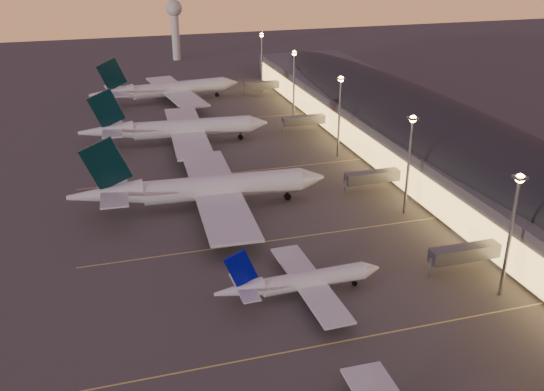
{
  "coord_description": "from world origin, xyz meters",
  "views": [
    {
      "loc": [
        -36.87,
        -85.44,
        66.42
      ],
      "look_at": [
        2.0,
        45.0,
        7.0
      ],
      "focal_mm": 40.0,
      "sensor_mm": 36.0,
      "label": 1
    }
  ],
  "objects_px": {
    "airliner_wide_mid": "(176,129)",
    "radar_tower": "(175,20)",
    "airliner_wide_near": "(202,189)",
    "airliner_narrow_north": "(300,282)",
    "airliner_wide_far": "(167,90)"
  },
  "relations": [
    {
      "from": "airliner_narrow_north",
      "to": "radar_tower",
      "type": "xyz_separation_m",
      "value": [
        12.33,
        248.92,
        18.68
      ]
    },
    {
      "from": "airliner_narrow_north",
      "to": "airliner_wide_far",
      "type": "distance_m",
      "value": 157.24
    },
    {
      "from": "airliner_wide_near",
      "to": "radar_tower",
      "type": "relative_size",
      "value": 2.05
    },
    {
      "from": "airliner_wide_near",
      "to": "radar_tower",
      "type": "distance_m",
      "value": 204.3
    },
    {
      "from": "airliner_narrow_north",
      "to": "radar_tower",
      "type": "height_order",
      "value": "radar_tower"
    },
    {
      "from": "airliner_wide_mid",
      "to": "airliner_wide_far",
      "type": "height_order",
      "value": "airliner_wide_far"
    },
    {
      "from": "airliner_wide_near",
      "to": "airliner_wide_far",
      "type": "height_order",
      "value": "airliner_wide_near"
    },
    {
      "from": "airliner_wide_mid",
      "to": "radar_tower",
      "type": "distance_m",
      "value": 150.56
    },
    {
      "from": "airliner_narrow_north",
      "to": "airliner_wide_near",
      "type": "xyz_separation_m",
      "value": [
        -10.83,
        46.6,
        2.29
      ]
    },
    {
      "from": "airliner_narrow_north",
      "to": "airliner_wide_far",
      "type": "height_order",
      "value": "airliner_wide_far"
    },
    {
      "from": "airliner_wide_far",
      "to": "radar_tower",
      "type": "xyz_separation_m",
      "value": [
        17.46,
        91.77,
        16.61
      ]
    },
    {
      "from": "airliner_wide_mid",
      "to": "airliner_wide_far",
      "type": "relative_size",
      "value": 0.99
    },
    {
      "from": "airliner_wide_mid",
      "to": "airliner_wide_near",
      "type": "bearing_deg",
      "value": -87.87
    },
    {
      "from": "airliner_narrow_north",
      "to": "airliner_wide_near",
      "type": "distance_m",
      "value": 47.9
    },
    {
      "from": "airliner_wide_mid",
      "to": "radar_tower",
      "type": "height_order",
      "value": "radar_tower"
    }
  ]
}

